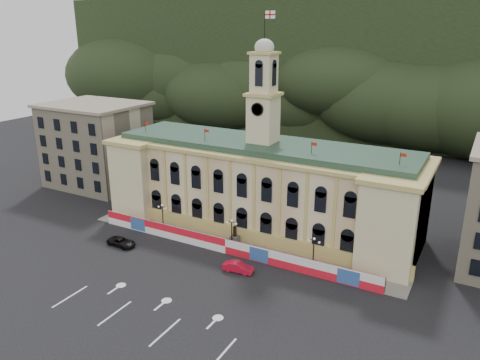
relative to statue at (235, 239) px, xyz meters
The scene contains 13 objects.
ground 18.04m from the statue, 90.00° to the right, with size 260.00×260.00×0.00m, color black.
lane_markings 23.03m from the statue, 90.00° to the right, with size 26.00×10.00×0.02m, color white, non-canonical shape.
hill_ridge 105.59m from the statue, 89.98° to the left, with size 230.00×80.00×64.00m.
city_hall 11.71m from the statue, 90.00° to the left, with size 56.20×17.60×37.10m.
side_building_left 45.63m from the statue, 163.26° to the left, with size 21.00×17.00×18.60m.
hoarding_fence 2.93m from the statue, 88.90° to the right, with size 50.00×0.44×2.50m.
pavement 1.13m from the statue, 90.00° to the right, with size 56.00×5.50×0.16m, color slate.
statue is the anchor object (origin of this frame).
lamp_left 14.16m from the statue, behind, with size 1.96×0.44×5.15m.
lamp_center 2.14m from the statue, 90.00° to the right, with size 1.96×0.44×5.15m.
lamp_right 14.16m from the statue, ahead, with size 1.96×0.44×5.15m.
red_sedan 8.57m from the statue, 57.16° to the right, with size 4.80×2.14×1.53m, color red.
black_suv 18.80m from the statue, 151.38° to the right, with size 5.12×2.52×1.40m, color black.
Camera 1 is at (34.56, -43.03, 34.79)m, focal length 35.00 mm.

